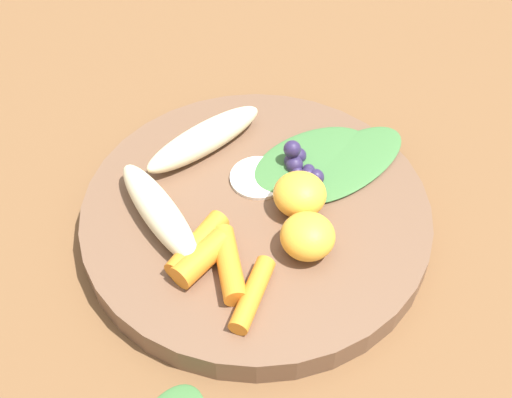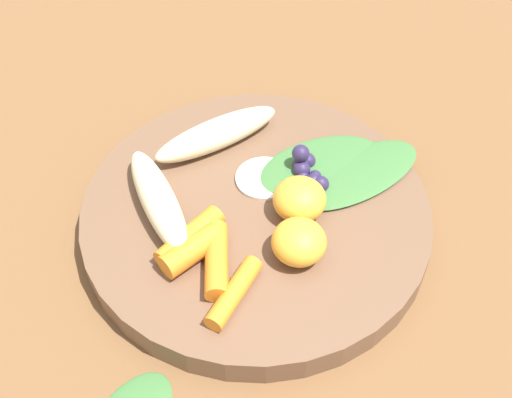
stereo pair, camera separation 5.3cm
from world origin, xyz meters
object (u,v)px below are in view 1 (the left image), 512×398
bowl (256,217)px  banana_peeled_left (159,212)px  banana_peeled_right (204,139)px  orange_segment_near (300,194)px

bowl → banana_peeled_left: size_ratio=2.41×
bowl → banana_peeled_right: bearing=11.1°
bowl → orange_segment_near: 0.04m
orange_segment_near → banana_peeled_left: bearing=75.8°
banana_peeled_left → banana_peeled_right: (0.06, -0.06, 0.00)m
banana_peeled_right → orange_segment_near: (-0.09, -0.05, 0.00)m
banana_peeled_left → orange_segment_near: bearing=65.7°
banana_peeled_right → bowl: bearing=83.5°
banana_peeled_left → orange_segment_near: 0.11m
bowl → banana_peeled_right: 0.08m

